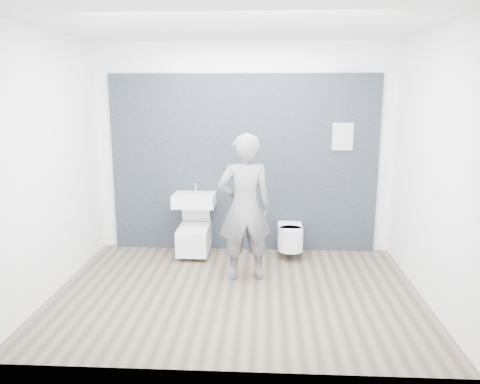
# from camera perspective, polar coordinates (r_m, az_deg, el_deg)

# --- Properties ---
(ground) EXTENTS (4.00, 4.00, 0.00)m
(ground) POSITION_cam_1_polar(r_m,az_deg,el_deg) (5.28, -0.37, -12.08)
(ground) COLOR brown
(ground) RESTS_ON ground
(room_shell) EXTENTS (4.00, 4.00, 4.00)m
(room_shell) POSITION_cam_1_polar(r_m,az_deg,el_deg) (4.83, -0.40, 7.10)
(room_shell) COLOR white
(room_shell) RESTS_ON ground
(tile_wall) EXTENTS (3.60, 0.06, 2.40)m
(tile_wall) POSITION_cam_1_polar(r_m,az_deg,el_deg) (6.64, 0.42, -6.87)
(tile_wall) COLOR black
(tile_wall) RESTS_ON ground
(washbasin) EXTENTS (0.55, 0.42, 0.42)m
(washbasin) POSITION_cam_1_polar(r_m,az_deg,el_deg) (6.27, -5.60, -0.94)
(washbasin) COLOR white
(washbasin) RESTS_ON ground
(toilet_square) EXTENTS (0.40, 0.58, 0.78)m
(toilet_square) POSITION_cam_1_polar(r_m,az_deg,el_deg) (6.33, -5.62, -5.52)
(toilet_square) COLOR white
(toilet_square) RESTS_ON ground
(toilet_rounded) EXTENTS (0.33, 0.56, 0.30)m
(toilet_rounded) POSITION_cam_1_polar(r_m,az_deg,el_deg) (6.26, 6.14, -5.47)
(toilet_rounded) COLOR white
(toilet_rounded) RESTS_ON ground
(info_placard) EXTENTS (0.27, 0.03, 0.36)m
(info_placard) POSITION_cam_1_polar(r_m,az_deg,el_deg) (6.67, 11.78, -7.06)
(info_placard) COLOR white
(info_placard) RESTS_ON ground
(visitor) EXTENTS (0.69, 0.52, 1.72)m
(visitor) POSITION_cam_1_polar(r_m,az_deg,el_deg) (5.37, 0.58, -1.93)
(visitor) COLOR #5E5E62
(visitor) RESTS_ON ground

